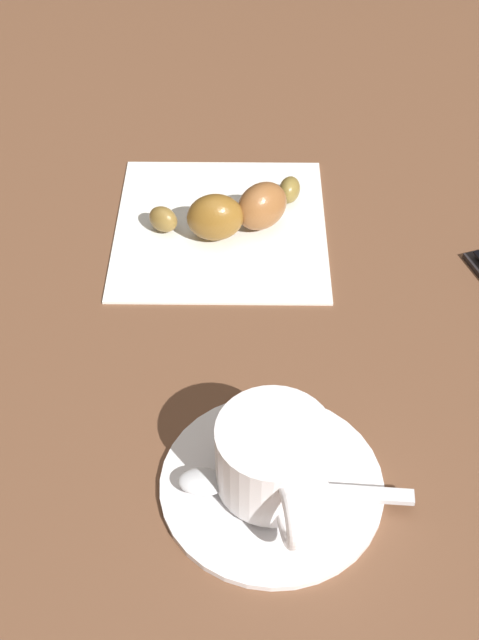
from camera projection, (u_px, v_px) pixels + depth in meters
name	position (u px, v px, depth m)	size (l,w,h in m)	color
ground_plane	(241.00, 352.00, 0.56)	(1.80, 1.80, 0.00)	brown
saucer	(265.00, 483.00, 0.48)	(0.13, 0.13, 0.01)	white
espresso_cup	(267.00, 459.00, 0.46)	(0.09, 0.07, 0.05)	white
teaspoon	(257.00, 486.00, 0.47)	(0.05, 0.13, 0.01)	silver
sugar_packet	(277.00, 438.00, 0.50)	(0.07, 0.02, 0.01)	white
napkin	(221.00, 226.00, 0.66)	(0.18, 0.17, 0.00)	white
croissant	(236.00, 211.00, 0.64)	(0.07, 0.13, 0.04)	olive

